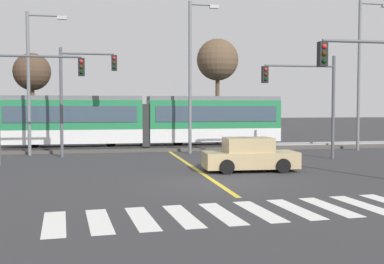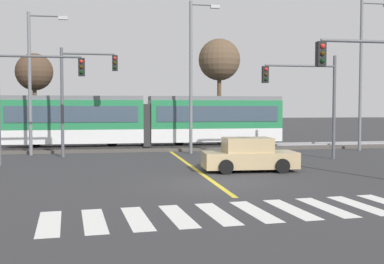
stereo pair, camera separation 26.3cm
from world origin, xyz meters
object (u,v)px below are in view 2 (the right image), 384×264
object	(u,v)px
traffic_light_mid_left	(29,87)
street_lamp_west	(34,74)
street_lamp_east	(363,67)
street_lamp_centre	(193,69)
bare_tree_west	(34,73)
traffic_light_mid_right	(309,91)
light_rail_tram	(146,119)
traffic_light_far_left	(81,85)
traffic_light_near_right	(376,82)
bare_tree_east	(219,60)
sedan_crossing	(249,156)

from	to	relation	value
traffic_light_mid_left	street_lamp_west	distance (m)	5.20
street_lamp_east	street_lamp_centre	bearing A→B (deg)	-179.89
bare_tree_west	traffic_light_mid_right	bearing A→B (deg)	-39.82
light_rail_tram	traffic_light_far_left	bearing A→B (deg)	-134.11
traffic_light_near_right	bare_tree_east	world-z (taller)	bare_tree_east
bare_tree_west	bare_tree_east	world-z (taller)	bare_tree_east
street_lamp_west	light_rail_tram	bearing A→B (deg)	21.35
traffic_light_mid_right	bare_tree_east	distance (m)	12.31
traffic_light_near_right	traffic_light_mid_right	size ratio (longest dim) A/B	1.02
traffic_light_mid_left	bare_tree_west	distance (m)	13.88
street_lamp_centre	light_rail_tram	bearing A→B (deg)	129.17
traffic_light_near_right	traffic_light_mid_left	world-z (taller)	traffic_light_near_right
bare_tree_east	traffic_light_mid_left	bearing A→B (deg)	-136.41
traffic_light_mid_right	traffic_light_near_right	bearing A→B (deg)	-96.48
street_lamp_west	traffic_light_mid_left	bearing A→B (deg)	-84.16
street_lamp_centre	bare_tree_east	world-z (taller)	street_lamp_centre
traffic_light_far_left	street_lamp_west	distance (m)	3.26
sedan_crossing	traffic_light_far_left	distance (m)	11.41
traffic_light_mid_left	bare_tree_west	world-z (taller)	bare_tree_west
light_rail_tram	traffic_light_far_left	xyz separation A→B (m)	(-4.07, -4.20, 2.09)
traffic_light_mid_right	traffic_light_mid_left	world-z (taller)	traffic_light_mid_left
light_rail_tram	sedan_crossing	distance (m)	12.44
sedan_crossing	street_lamp_west	xyz separation A→B (m)	(-10.58, 9.12, 4.15)
street_lamp_centre	street_lamp_east	distance (m)	11.40
street_lamp_west	street_lamp_east	size ratio (longest dim) A/B	0.86
traffic_light_mid_right	traffic_light_mid_left	bearing A→B (deg)	-179.87
light_rail_tram	traffic_light_mid_right	xyz separation A→B (m)	(8.32, -7.73, 1.71)
traffic_light_mid_right	traffic_light_mid_left	distance (m)	14.68
sedan_crossing	traffic_light_mid_right	xyz separation A→B (m)	(4.62, 4.07, 3.05)
street_lamp_centre	bare_tree_east	bearing A→B (deg)	65.23
sedan_crossing	street_lamp_centre	xyz separation A→B (m)	(-1.03, 8.52, 4.54)
traffic_light_near_right	sedan_crossing	bearing A→B (deg)	131.93
traffic_light_far_left	bare_tree_east	world-z (taller)	bare_tree_east
traffic_light_mid_right	street_lamp_east	xyz separation A→B (m)	(5.74, 4.47, 1.79)
traffic_light_far_left	bare_tree_west	bearing A→B (deg)	111.46
sedan_crossing	street_lamp_west	bearing A→B (deg)	139.24
traffic_light_near_right	traffic_light_mid_left	bearing A→B (deg)	149.35
sedan_crossing	street_lamp_centre	distance (m)	9.71
traffic_light_far_left	street_lamp_east	size ratio (longest dim) A/B	0.63
traffic_light_far_left	street_lamp_centre	world-z (taller)	street_lamp_centre
street_lamp_east	traffic_light_mid_right	bearing A→B (deg)	-142.09
light_rail_tram	traffic_light_near_right	world-z (taller)	traffic_light_near_right
street_lamp_east	traffic_light_near_right	bearing A→B (deg)	-117.80
street_lamp_west	street_lamp_east	bearing A→B (deg)	-1.57
traffic_light_mid_left	bare_tree_east	bearing A→B (deg)	43.59
street_lamp_centre	traffic_light_mid_right	bearing A→B (deg)	-38.24
sedan_crossing	traffic_light_near_right	xyz separation A→B (m)	(3.69, -4.11, 3.15)
light_rail_tram	bare_tree_east	distance (m)	8.53
bare_tree_west	street_lamp_east	bearing A→B (deg)	-22.54
light_rail_tram	street_lamp_west	xyz separation A→B (m)	(-6.87, -2.69, 2.80)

